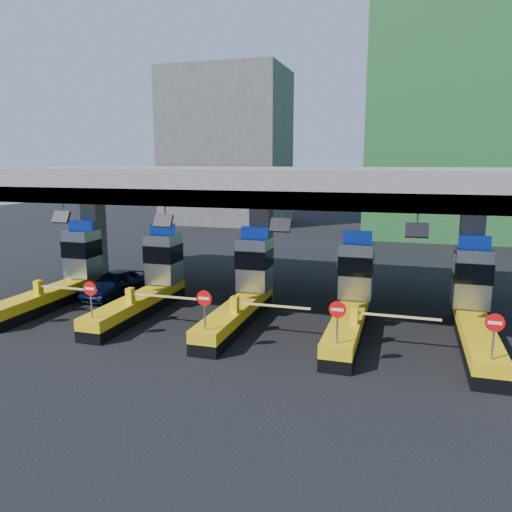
# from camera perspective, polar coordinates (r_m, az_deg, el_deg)

# --- Properties ---
(ground) EXTENTS (120.00, 120.00, 0.00)m
(ground) POSITION_cam_1_polar(r_m,az_deg,el_deg) (23.70, -1.46, -7.22)
(ground) COLOR black
(ground) RESTS_ON ground
(toll_canopy) EXTENTS (28.00, 12.09, 7.00)m
(toll_canopy) POSITION_cam_1_polar(r_m,az_deg,el_deg) (25.32, 0.55, 8.07)
(toll_canopy) COLOR slate
(toll_canopy) RESTS_ON ground
(toll_lane_far_left) EXTENTS (4.43, 8.00, 4.16)m
(toll_lane_far_left) POSITION_cam_1_polar(r_m,az_deg,el_deg) (28.25, -20.92, -2.06)
(toll_lane_far_left) COLOR black
(toll_lane_far_left) RESTS_ON ground
(toll_lane_left) EXTENTS (4.43, 8.00, 4.16)m
(toll_lane_left) POSITION_cam_1_polar(r_m,az_deg,el_deg) (25.53, -11.99, -2.89)
(toll_lane_left) COLOR black
(toll_lane_left) RESTS_ON ground
(toll_lane_center) EXTENTS (4.43, 8.00, 4.16)m
(toll_lane_center) POSITION_cam_1_polar(r_m,az_deg,el_deg) (23.56, -1.26, -3.79)
(toll_lane_center) COLOR black
(toll_lane_center) RESTS_ON ground
(toll_lane_right) EXTENTS (4.43, 8.00, 4.16)m
(toll_lane_right) POSITION_cam_1_polar(r_m,az_deg,el_deg) (22.56, 10.94, -4.65)
(toll_lane_right) COLOR black
(toll_lane_right) RESTS_ON ground
(toll_lane_far_right) EXTENTS (4.43, 8.00, 4.16)m
(toll_lane_far_right) POSITION_cam_1_polar(r_m,az_deg,el_deg) (22.64, 23.67, -5.32)
(toll_lane_far_right) COLOR black
(toll_lane_far_right) RESTS_ON ground
(bg_building_scaffold) EXTENTS (18.00, 12.00, 28.00)m
(bg_building_scaffold) POSITION_cam_1_polar(r_m,az_deg,el_deg) (54.03, 23.03, 17.00)
(bg_building_scaffold) COLOR #1E5926
(bg_building_scaffold) RESTS_ON ground
(bg_building_concrete) EXTENTS (14.00, 10.00, 18.00)m
(bg_building_concrete) POSITION_cam_1_polar(r_m,az_deg,el_deg) (61.19, -3.35, 12.27)
(bg_building_concrete) COLOR #4C4C49
(bg_building_concrete) RESTS_ON ground
(van) EXTENTS (2.19, 4.51, 1.48)m
(van) POSITION_cam_1_polar(r_m,az_deg,el_deg) (28.38, -15.85, -3.06)
(van) COLOR black
(van) RESTS_ON ground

